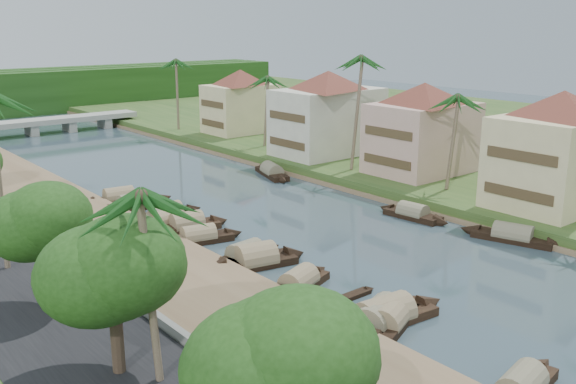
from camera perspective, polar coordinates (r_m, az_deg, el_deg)
ground at (r=49.01m, az=9.43°, el=-5.78°), size 220.00×220.00×0.00m
left_bank at (r=55.90m, az=-17.81°, el=-3.27°), size 10.00×180.00×0.80m
right_bank at (r=75.25m, az=7.64°, el=2.07°), size 16.00×180.00×1.20m
retaining_wall at (r=54.34m, az=-21.98°, el=-3.11°), size 0.40×180.00×1.10m
far_right_fill at (r=104.97m, az=21.65°, el=4.76°), size 60.00×220.00×1.15m
bridge at (r=108.78m, az=-20.38°, el=5.82°), size 28.00×4.00×2.40m
building_near at (r=61.59m, az=22.93°, el=3.66°), size 14.85×14.85×10.20m
building_mid at (r=71.10m, az=11.88°, el=5.67°), size 14.11×14.11×9.70m
building_far at (r=79.79m, az=3.56°, el=7.12°), size 15.59×15.59×10.20m
building_distant at (r=95.93m, az=-4.23°, el=8.11°), size 12.62×12.62×9.20m
sampan_1 at (r=38.22m, az=9.00°, el=-11.23°), size 7.72×4.51×2.27m
sampan_2 at (r=38.63m, az=8.60°, el=-10.92°), size 9.69×2.83×2.48m
sampan_3 at (r=38.27m, az=8.01°, el=-11.16°), size 8.96×4.53×2.36m
sampan_4 at (r=42.74m, az=0.97°, el=-8.14°), size 7.57×3.93×2.13m
sampan_5 at (r=46.69m, az=-2.87°, el=-6.09°), size 8.49×3.65×2.58m
sampan_6 at (r=47.63m, az=-3.80°, el=-5.69°), size 7.46×2.57×2.19m
sampan_7 at (r=51.92m, az=-7.94°, el=-4.04°), size 7.87×3.27×2.07m
sampan_8 at (r=55.08m, az=-8.96°, el=-2.96°), size 7.93×3.10×2.38m
sampan_9 at (r=57.63m, az=-10.82°, el=-2.24°), size 8.77×4.01×2.19m
sampan_10 at (r=56.41m, az=-10.61°, el=-2.61°), size 7.59×2.26×2.08m
sampan_11 at (r=58.88m, az=-10.63°, el=-1.87°), size 7.08×1.91×2.05m
sampan_12 at (r=62.65m, az=-13.51°, el=-1.01°), size 8.72×2.19×2.07m
sampan_13 at (r=64.87m, az=-14.78°, el=-0.55°), size 8.34×2.88×2.24m
sampan_14 at (r=54.79m, az=19.35°, el=-3.75°), size 4.16×8.96×2.16m
sampan_15 at (r=58.71m, az=11.03°, el=-1.94°), size 2.25×7.68×2.05m
sampan_16 at (r=73.57m, az=-1.44°, el=1.75°), size 4.35×9.13×2.21m
canoe_1 at (r=41.70m, az=5.51°, el=-9.29°), size 4.57×0.79×0.74m
canoe_2 at (r=62.07m, az=-12.53°, el=-1.40°), size 4.52×2.72×0.68m
palm_1 at (r=63.40m, az=14.51°, el=7.98°), size 3.20×3.20×10.56m
palm_2 at (r=70.25m, az=6.05°, el=11.52°), size 3.20×3.20×13.76m
palm_3 at (r=84.22m, az=-2.08°, el=9.97°), size 3.20×3.20×10.47m
palm_4 at (r=27.49m, az=-12.38°, el=-0.55°), size 3.20×3.20×10.32m
palm_7 at (r=99.09m, az=-9.94°, el=11.29°), size 3.20×3.20×11.88m
tree_0 at (r=20.10m, az=-0.72°, el=-15.03°), size 4.99×4.99×7.85m
tree_1 at (r=29.83m, az=-15.38°, el=-6.78°), size 5.53×5.53×7.33m
tree_2 at (r=38.32m, az=-21.26°, el=-2.55°), size 4.88×4.88×7.00m
tree_6 at (r=84.53m, az=5.20°, el=7.74°), size 4.66×4.66×7.52m
person_near at (r=34.88m, az=2.63°, el=-11.56°), size 0.70×0.67×1.61m
person_far at (r=50.34m, az=-13.17°, el=-3.53°), size 0.94×0.92×1.53m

